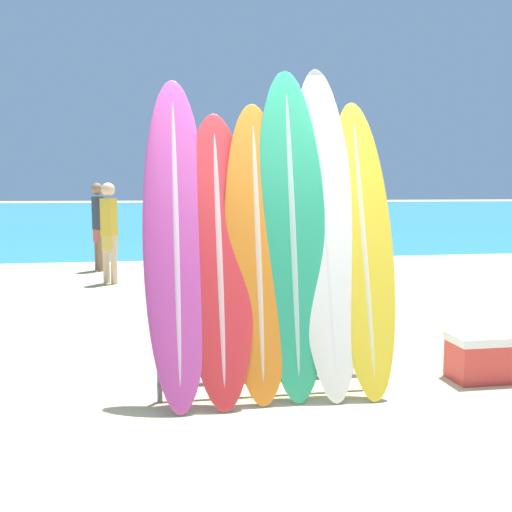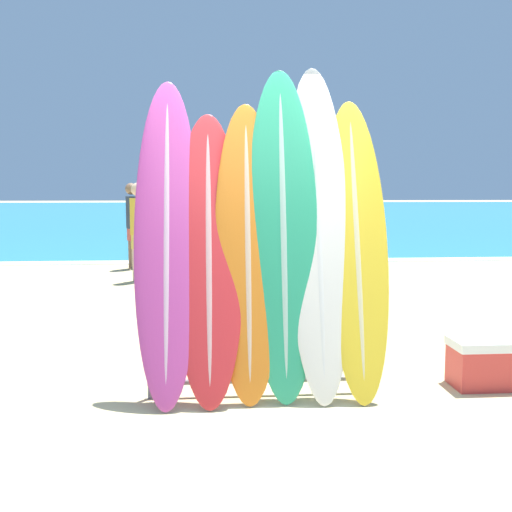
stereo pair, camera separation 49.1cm
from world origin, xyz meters
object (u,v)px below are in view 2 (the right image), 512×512
(person_far_right, at_px, (334,251))
(surfboard_rack, at_px, (264,330))
(surfboard_slot_0, at_px, (167,238))
(surfboard_slot_5, at_px, (357,247))
(surfboard_slot_1, at_px, (209,256))
(person_far_left, at_px, (138,228))
(cooler_box, at_px, (486,363))
(person_near_water, at_px, (132,222))
(surfboard_slot_3, at_px, (283,232))
(surfboard_slot_2, at_px, (248,251))
(surfboard_slot_4, at_px, (318,229))
(person_mid_beach, at_px, (235,233))

(person_far_right, bearing_deg, surfboard_rack, 63.98)
(surfboard_slot_0, relative_size, surfboard_slot_5, 1.06)
(surfboard_slot_1, xyz_separation_m, person_far_left, (-1.20, 5.86, -0.17))
(surfboard_rack, distance_m, cooler_box, 1.83)
(person_near_water, bearing_deg, surfboard_slot_1, 168.45)
(surfboard_slot_3, distance_m, person_far_left, 6.11)
(surfboard_slot_0, height_order, person_far_right, surfboard_slot_0)
(surfboard_slot_2, height_order, surfboard_slot_4, surfboard_slot_4)
(surfboard_slot_1, height_order, person_far_right, surfboard_slot_1)
(surfboard_slot_1, xyz_separation_m, cooler_box, (2.22, 0.06, -0.89))
(surfboard_slot_3, height_order, surfboard_slot_4, surfboard_slot_4)
(person_far_left, bearing_deg, surfboard_slot_1, -37.74)
(cooler_box, bearing_deg, surfboard_slot_0, -179.58)
(surfboard_slot_0, height_order, cooler_box, surfboard_slot_0)
(surfboard_slot_3, relative_size, surfboard_slot_5, 1.10)
(surfboard_slot_1, bearing_deg, surfboard_slot_5, 1.11)
(surfboard_slot_2, relative_size, cooler_box, 3.99)
(surfboard_slot_0, relative_size, person_far_right, 1.50)
(person_far_left, bearing_deg, person_far_right, -13.60)
(surfboard_slot_0, distance_m, surfboard_slot_3, 0.88)
(surfboard_slot_3, distance_m, surfboard_slot_4, 0.28)
(person_far_left, distance_m, person_far_right, 4.49)
(surfboard_slot_5, bearing_deg, surfboard_slot_1, -178.89)
(person_far_right, bearing_deg, surfboard_slot_1, 55.60)
(surfboard_slot_4, xyz_separation_m, surfboard_slot_5, (0.29, -0.03, -0.13))
(surfboard_slot_5, xyz_separation_m, person_mid_beach, (-0.72, 4.98, -0.26))
(surfboard_slot_1, bearing_deg, surfboard_rack, -1.08)
(surfboard_slot_1, distance_m, person_far_right, 2.64)
(surfboard_slot_2, distance_m, person_far_right, 2.50)
(person_near_water, xyz_separation_m, cooler_box, (3.74, -7.48, -0.73))
(surfboard_rack, height_order, surfboard_slot_5, surfboard_slot_5)
(surfboard_slot_0, bearing_deg, surfboard_slot_4, 0.63)
(person_mid_beach, bearing_deg, surfboard_slot_0, 177.82)
(surfboard_slot_3, bearing_deg, surfboard_rack, -167.57)
(surfboard_slot_5, height_order, person_far_left, surfboard_slot_5)
(surfboard_slot_3, height_order, surfboard_slot_5, surfboard_slot_3)
(surfboard_rack, height_order, cooler_box, surfboard_rack)
(surfboard_slot_0, height_order, surfboard_slot_3, surfboard_slot_3)
(surfboard_slot_5, bearing_deg, cooler_box, 1.90)
(surfboard_slot_2, distance_m, person_near_water, 7.75)
(surfboard_slot_4, distance_m, person_near_water, 7.85)
(surfboard_slot_3, distance_m, cooler_box, 1.97)
(surfboard_rack, relative_size, surfboard_slot_2, 0.79)
(surfboard_slot_2, distance_m, surfboard_slot_3, 0.30)
(surfboard_slot_1, distance_m, surfboard_slot_3, 0.59)
(surfboard_slot_5, relative_size, person_mid_beach, 1.41)
(surfboard_slot_1, bearing_deg, surfboard_slot_0, 172.83)
(surfboard_slot_5, height_order, cooler_box, surfboard_slot_5)
(surfboard_slot_1, height_order, surfboard_slot_3, surfboard_slot_3)
(person_mid_beach, xyz_separation_m, cooler_box, (1.81, -4.95, -0.69))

